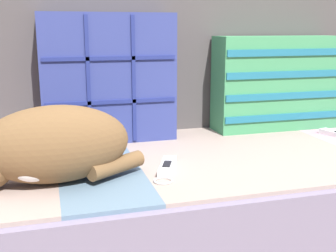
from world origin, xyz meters
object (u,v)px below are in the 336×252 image
object	(u,v)px
throw_pillow_striped	(276,83)
throw_pillow_quilted	(108,78)
game_remote_far	(167,167)
sleeping_cat	(49,147)
couch	(133,220)

from	to	relation	value
throw_pillow_striped	throw_pillow_quilted	bearing A→B (deg)	179.95
game_remote_far	throw_pillow_striped	bearing A→B (deg)	34.74
sleeping_cat	throw_pillow_striped	bearing A→B (deg)	24.26
sleeping_cat	couch	bearing A→B (deg)	36.50
couch	throw_pillow_quilted	distance (m)	0.47
throw_pillow_quilted	game_remote_far	bearing A→B (deg)	-74.95
throw_pillow_striped	game_remote_far	world-z (taller)	throw_pillow_striped
throw_pillow_quilted	throw_pillow_striped	bearing A→B (deg)	-0.05
throw_pillow_quilted	throw_pillow_striped	size ratio (longest dim) A/B	0.92
throw_pillow_striped	sleeping_cat	xyz separation A→B (m)	(-0.82, -0.37, -0.08)
couch	sleeping_cat	size ratio (longest dim) A/B	4.34
couch	sleeping_cat	world-z (taller)	sleeping_cat
throw_pillow_quilted	throw_pillow_striped	distance (m)	0.63
sleeping_cat	throw_pillow_quilted	bearing A→B (deg)	61.76
couch	game_remote_far	distance (m)	0.28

